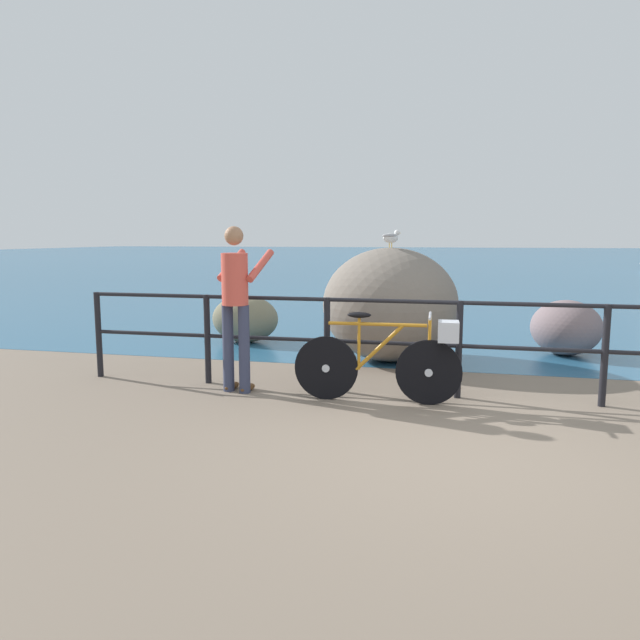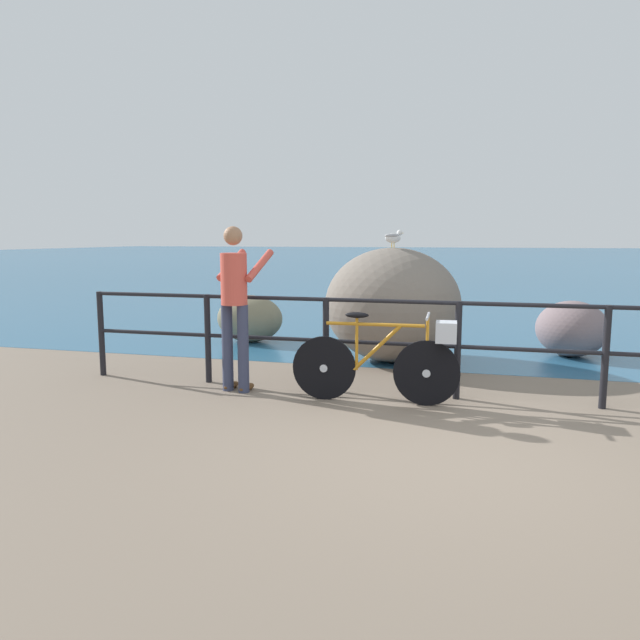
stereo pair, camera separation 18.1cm
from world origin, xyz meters
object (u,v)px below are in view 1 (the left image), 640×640
bicycle (392,358)px  breakwater_boulder_right (566,328)px  breakwater_boulder_left (245,319)px  breakwater_boulder_main (390,305)px  person_at_railing (236,301)px  seagull (391,237)px

bicycle → breakwater_boulder_right: bicycle is taller
breakwater_boulder_left → breakwater_boulder_right: 4.80m
bicycle → breakwater_boulder_left: 3.99m
bicycle → breakwater_boulder_right: 3.72m
breakwater_boulder_main → breakwater_boulder_right: bearing=21.7°
breakwater_boulder_main → bicycle: bearing=-83.0°
bicycle → breakwater_boulder_right: (2.15, 3.04, -0.07)m
person_at_railing → bicycle: bearing=-82.3°
person_at_railing → breakwater_boulder_right: size_ratio=1.72×
breakwater_boulder_left → seagull: (2.41, -0.98, 1.29)m
person_at_railing → breakwater_boulder_left: size_ratio=1.66×
breakwater_boulder_main → breakwater_boulder_right: breakwater_boulder_main is taller
person_at_railing → breakwater_boulder_right: (3.82, 2.98, -0.60)m
seagull → breakwater_boulder_left: bearing=106.0°
breakwater_boulder_main → seagull: size_ratio=5.92×
breakwater_boulder_left → breakwater_boulder_right: bearing=0.8°
bicycle → breakwater_boulder_main: size_ratio=0.93×
breakwater_boulder_main → breakwater_boulder_left: bearing=159.7°
person_at_railing → breakwater_boulder_left: (-0.98, 2.90, -0.62)m
breakwater_boulder_left → breakwater_boulder_right: (4.80, 0.07, 0.02)m
bicycle → breakwater_boulder_left: size_ratio=1.59×
bicycle → breakwater_boulder_main: breakwater_boulder_main is taller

